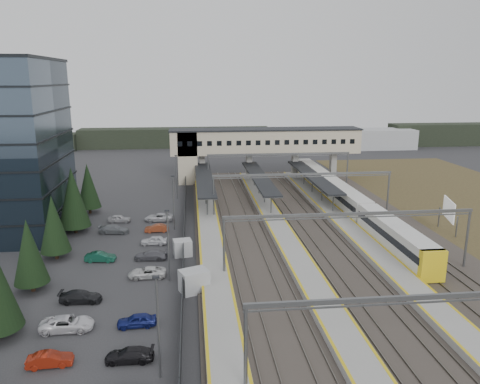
{
  "coord_description": "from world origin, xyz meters",
  "views": [
    {
      "loc": [
        -5.35,
        -55.82,
        21.57
      ],
      "look_at": [
        2.27,
        15.64,
        4.0
      ],
      "focal_mm": 35.0,
      "sensor_mm": 36.0,
      "label": 1
    }
  ],
  "objects": [
    {
      "name": "train",
      "position": [
        20.0,
        17.02,
        2.01
      ],
      "size": [
        2.81,
        58.71,
        3.54
      ],
      "color": "silver",
      "rests_on": "ground"
    },
    {
      "name": "treeline_far",
      "position": [
        23.81,
        92.28,
        2.95
      ],
      "size": [
        170.0,
        19.0,
        7.0
      ],
      "color": "black",
      "rests_on": "ground"
    },
    {
      "name": "fence",
      "position": [
        -6.5,
        5.0,
        1.0
      ],
      "size": [
        0.08,
        90.0,
        2.0
      ],
      "color": "#26282B",
      "rests_on": "ground"
    },
    {
      "name": "rail_corridor",
      "position": [
        9.34,
        5.0,
        0.29
      ],
      "size": [
        34.0,
        90.0,
        0.92
      ],
      "color": "#39322D",
      "rests_on": "ground"
    },
    {
      "name": "gantries",
      "position": [
        12.0,
        3.0,
        6.0
      ],
      "size": [
        28.4,
        62.28,
        7.17
      ],
      "color": "#5E6062",
      "rests_on": "ground"
    },
    {
      "name": "footbridge",
      "position": [
        7.7,
        42.0,
        7.93
      ],
      "size": [
        40.4,
        6.4,
        11.2
      ],
      "color": "#C2BA93",
      "rests_on": "ground"
    },
    {
      "name": "car_park",
      "position": [
        -13.02,
        -6.58,
        0.6
      ],
      "size": [
        10.6,
        44.62,
        1.28
      ],
      "color": "maroon",
      "rests_on": "ground"
    },
    {
      "name": "billboard",
      "position": [
        31.01,
        4.63,
        3.21
      ],
      "size": [
        1.67,
        5.55,
        4.81
      ],
      "color": "#5E6062",
      "rests_on": "ground"
    },
    {
      "name": "ground",
      "position": [
        0.0,
        0.0,
        0.0
      ],
      "size": [
        220.0,
        220.0,
        0.0
      ],
      "primitive_type": "plane",
      "color": "#2B2B2D",
      "rests_on": "ground"
    },
    {
      "name": "lampposts",
      "position": [
        -8.0,
        1.25,
        4.34
      ],
      "size": [
        0.5,
        53.25,
        8.07
      ],
      "color": "#5E6062",
      "rests_on": "ground"
    },
    {
      "name": "relay_cabin_near",
      "position": [
        -5.33,
        -10.86,
        1.17
      ],
      "size": [
        3.37,
        2.96,
        2.33
      ],
      "color": "#A7AAAC",
      "rests_on": "ground"
    },
    {
      "name": "relay_cabin_far",
      "position": [
        -6.66,
        -0.54,
        1.01
      ],
      "size": [
        2.47,
        2.17,
        2.02
      ],
      "color": "#A7AAAC",
      "rests_on": "ground"
    },
    {
      "name": "conifer_row",
      "position": [
        -22.0,
        -3.86,
        4.84
      ],
      "size": [
        4.42,
        49.82,
        9.5
      ],
      "color": "black",
      "rests_on": "ground"
    },
    {
      "name": "canopies",
      "position": [
        7.0,
        27.0,
        3.92
      ],
      "size": [
        23.1,
        30.0,
        3.28
      ],
      "color": "black",
      "rests_on": "ground"
    }
  ]
}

